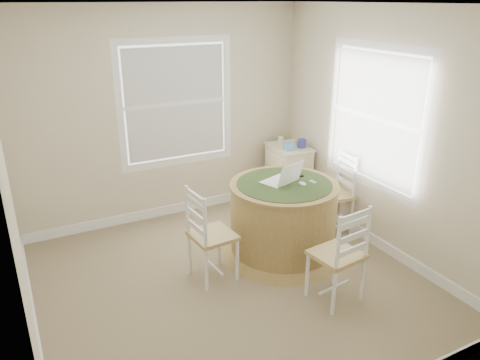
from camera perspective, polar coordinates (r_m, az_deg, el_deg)
room at (r=4.40m, az=-0.20°, el=3.52°), size 3.64×3.64×2.64m
round_table at (r=5.07m, az=5.27°, el=-4.42°), size 1.33×1.33×0.83m
chair_left at (r=4.62m, az=-3.37°, el=-6.70°), size 0.43×0.45×0.95m
chair_near at (r=4.38m, az=11.70°, el=-8.84°), size 0.47×0.45×0.95m
chair_right at (r=5.65m, az=11.17°, el=-1.68°), size 0.45×0.47×0.95m
laptop at (r=4.94m, az=5.11°, el=0.08°), size 0.44×0.42×0.25m
mouse at (r=4.91m, az=7.59°, el=-0.47°), size 0.07×0.11×0.04m
phone at (r=5.00m, az=8.86°, el=-0.25°), size 0.05×0.09×0.02m
keys at (r=5.13m, az=7.37°, el=0.45°), size 0.06×0.05×0.02m
corner_chest at (r=6.35m, az=5.86°, el=0.61°), size 0.49×0.64×0.81m
tissue_box at (r=6.06m, az=6.02°, el=4.11°), size 0.13×0.13×0.10m
box_yellow at (r=6.27m, az=6.22°, el=4.50°), size 0.16×0.11×0.06m
box_blue at (r=6.17m, az=7.64°, el=4.45°), size 0.09×0.09×0.12m
cup_cream at (r=6.34m, az=4.94°, el=4.88°), size 0.07×0.07×0.09m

